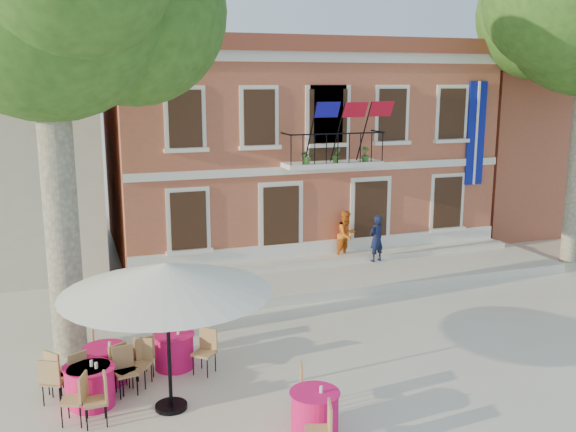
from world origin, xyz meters
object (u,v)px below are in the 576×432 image
(cafe_table_1, at_px, (315,410))
(cafe_table_2, at_px, (92,385))
(patio_umbrella, at_px, (166,278))
(cafe_table_4, at_px, (174,349))
(pedestrian_orange, at_px, (346,235))
(pedestrian_navy, at_px, (376,238))
(cafe_table_3, at_px, (87,382))
(cafe_table_0, at_px, (106,363))

(cafe_table_1, relative_size, cafe_table_2, 1.05)
(patio_umbrella, bearing_deg, cafe_table_4, 78.69)
(pedestrian_orange, distance_m, cafe_table_1, 10.44)
(pedestrian_navy, bearing_deg, pedestrian_orange, -58.28)
(cafe_table_2, distance_m, cafe_table_4, 2.11)
(patio_umbrella, xyz_separation_m, cafe_table_1, (2.26, -1.68, -2.16))
(pedestrian_navy, xyz_separation_m, cafe_table_3, (-9.30, -6.20, -0.64))
(pedestrian_navy, xyz_separation_m, cafe_table_1, (-5.55, -8.62, -0.65))
(cafe_table_3, bearing_deg, cafe_table_1, -32.86)
(pedestrian_navy, bearing_deg, cafe_table_0, 12.10)
(pedestrian_orange, distance_m, cafe_table_2, 10.96)
(cafe_table_2, relative_size, cafe_table_3, 1.01)
(patio_umbrella, relative_size, cafe_table_0, 2.06)
(cafe_table_2, relative_size, cafe_table_4, 1.02)
(patio_umbrella, relative_size, cafe_table_4, 2.11)
(cafe_table_0, bearing_deg, pedestrian_navy, 31.27)
(patio_umbrella, distance_m, cafe_table_0, 2.86)
(patio_umbrella, bearing_deg, cafe_table_3, 153.59)
(cafe_table_1, distance_m, cafe_table_2, 4.32)
(pedestrian_orange, height_order, cafe_table_2, pedestrian_orange)
(cafe_table_1, height_order, cafe_table_2, same)
(pedestrian_orange, height_order, cafe_table_0, pedestrian_orange)
(cafe_table_0, distance_m, cafe_table_2, 0.98)
(patio_umbrella, height_order, pedestrian_navy, patio_umbrella)
(cafe_table_0, relative_size, cafe_table_4, 1.02)
(pedestrian_navy, distance_m, cafe_table_1, 10.28)
(patio_umbrella, bearing_deg, cafe_table_2, 156.72)
(patio_umbrella, relative_size, cafe_table_1, 1.97)
(pedestrian_navy, height_order, cafe_table_2, pedestrian_navy)
(cafe_table_2, height_order, cafe_table_3, same)
(pedestrian_navy, bearing_deg, cafe_table_1, 38.05)
(pedestrian_orange, height_order, cafe_table_3, pedestrian_orange)
(pedestrian_navy, height_order, cafe_table_3, pedestrian_navy)
(cafe_table_1, bearing_deg, cafe_table_0, 136.23)
(pedestrian_orange, relative_size, cafe_table_2, 0.86)
(pedestrian_orange, height_order, cafe_table_4, pedestrian_orange)
(cafe_table_0, xyz_separation_m, cafe_table_3, (-0.39, -0.79, 0.00))
(cafe_table_3, bearing_deg, cafe_table_0, 63.78)
(pedestrian_orange, relative_size, cafe_table_3, 0.87)
(pedestrian_orange, bearing_deg, cafe_table_3, -165.12)
(cafe_table_2, bearing_deg, cafe_table_0, 71.55)
(cafe_table_0, bearing_deg, cafe_table_1, -43.77)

